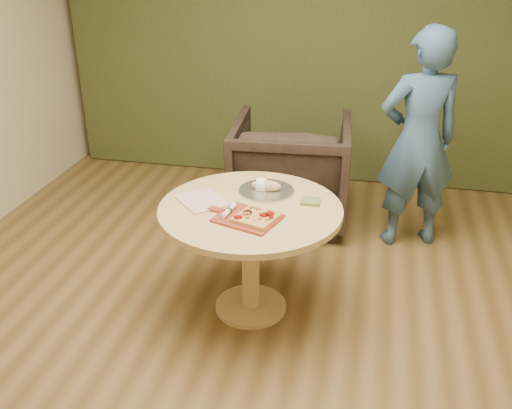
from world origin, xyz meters
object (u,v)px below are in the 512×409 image
object	(u,v)px
flatbread_pizza	(256,217)
bread_roll	(265,185)
pizza_paddle	(246,218)
person_standing	(418,141)
cutlery_roll	(229,211)
serving_tray	(266,191)
pedestal_table	(251,227)
armchair	(291,165)

from	to	relation	value
flatbread_pizza	bread_roll	distance (m)	0.42
pizza_paddle	person_standing	distance (m)	1.67
cutlery_roll	serving_tray	xyz separation A→B (m)	(0.15, 0.37, -0.02)
pedestal_table	pizza_paddle	xyz separation A→B (m)	(0.01, -0.16, 0.15)
cutlery_roll	armchair	bearing A→B (deg)	94.41
pizza_paddle	cutlery_roll	xyz separation A→B (m)	(-0.11, 0.03, 0.02)
pizza_paddle	bread_roll	size ratio (longest dim) A/B	2.46
person_standing	serving_tray	bearing A→B (deg)	24.49
serving_tray	bread_roll	size ratio (longest dim) A/B	1.84
pedestal_table	cutlery_roll	distance (m)	0.24
pedestal_table	bread_roll	xyz separation A→B (m)	(0.04, 0.24, 0.18)
pedestal_table	armchair	distance (m)	1.36
flatbread_pizza	cutlery_roll	bearing A→B (deg)	165.36
bread_roll	cutlery_roll	bearing A→B (deg)	-110.93
pizza_paddle	pedestal_table	bearing A→B (deg)	112.43
pizza_paddle	serving_tray	size ratio (longest dim) A/B	1.33
pedestal_table	cutlery_roll	world-z (taller)	cutlery_roll
bread_roll	person_standing	size ratio (longest dim) A/B	0.11
cutlery_roll	bread_roll	size ratio (longest dim) A/B	1.03
serving_tray	bread_roll	xyz separation A→B (m)	(-0.01, 0.00, 0.04)
cutlery_roll	pizza_paddle	bearing A→B (deg)	-5.21
pizza_paddle	flatbread_pizza	bearing A→B (deg)	4.46
pizza_paddle	cutlery_roll	world-z (taller)	cutlery_roll
flatbread_pizza	cutlery_roll	size ratio (longest dim) A/B	1.40
person_standing	armchair	bearing A→B (deg)	-30.53
serving_tray	bread_roll	world-z (taller)	bread_roll
armchair	person_standing	distance (m)	1.07
armchair	bread_roll	bearing A→B (deg)	85.95
pedestal_table	person_standing	distance (m)	1.56
flatbread_pizza	cutlery_roll	xyz separation A→B (m)	(-0.17, 0.05, 0.00)
pedestal_table	bread_roll	world-z (taller)	bread_roll
cutlery_roll	armchair	xyz separation A→B (m)	(0.14, 1.49, -0.29)
pedestal_table	serving_tray	distance (m)	0.28
armchair	person_standing	world-z (taller)	person_standing
serving_tray	armchair	xyz separation A→B (m)	(-0.01, 1.12, -0.27)
pedestal_table	serving_tray	bearing A→B (deg)	77.72
armchair	person_standing	xyz separation A→B (m)	(0.98, -0.20, 0.36)
pedestal_table	flatbread_pizza	bearing A→B (deg)	-67.43
serving_tray	person_standing	size ratio (longest dim) A/B	0.21
flatbread_pizza	serving_tray	size ratio (longest dim) A/B	0.78
pedestal_table	cutlery_roll	size ratio (longest dim) A/B	5.66
pedestal_table	flatbread_pizza	xyz separation A→B (m)	(0.07, -0.18, 0.17)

